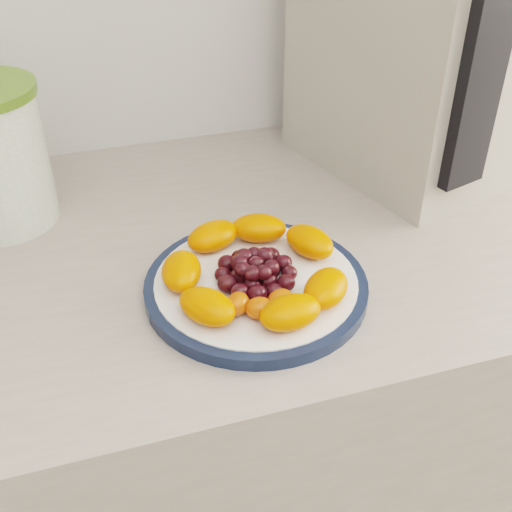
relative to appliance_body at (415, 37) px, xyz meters
name	(u,v)px	position (x,y,z in m)	size (l,w,h in m)	color
counter	(257,448)	(-0.26, -0.12, -0.64)	(3.50, 0.60, 0.90)	#A39589
cabinet_face	(257,459)	(-0.26, -0.12, -0.67)	(3.48, 0.58, 0.84)	olive
plate_rim	(256,286)	(-0.31, -0.24, -0.18)	(0.25, 0.25, 0.01)	#131E37
plate_face	(256,286)	(-0.31, -0.24, -0.18)	(0.23, 0.23, 0.02)	white
appliance_body	(415,37)	(0.00, 0.00, 0.00)	(0.22, 0.31, 0.38)	#A39A8C
appliance_panel	(480,74)	(-0.01, -0.17, 0.01)	(0.07, 0.02, 0.29)	black
fruit_plate	(255,271)	(-0.31, -0.24, -0.16)	(0.22, 0.22, 0.03)	#F15200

